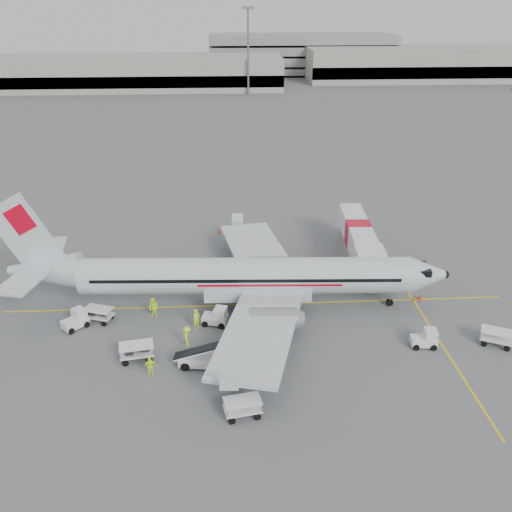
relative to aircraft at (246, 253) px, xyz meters
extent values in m
plane|color=#56595B|center=(1.00, 0.28, -5.14)|extent=(360.00, 360.00, 0.00)
cube|color=yellow|center=(1.00, 0.28, -5.14)|extent=(44.00, 0.20, 0.01)
cube|color=yellow|center=(15.00, -7.72, -5.14)|extent=(0.20, 20.00, 0.01)
cone|color=#E6420C|center=(15.66, 0.25, -4.80)|extent=(0.42, 0.42, 0.69)
cone|color=#E6420C|center=(-2.34, 17.05, -4.83)|extent=(0.38, 0.38, 0.62)
cone|color=#E6420C|center=(1.51, -9.14, -4.82)|extent=(0.40, 0.40, 0.65)
imported|color=#BBE41B|center=(-4.21, -3.36, -4.26)|extent=(0.76, 0.75, 1.77)
imported|color=#BBE41B|center=(-7.87, -1.41, -4.22)|extent=(1.13, 1.08, 1.84)
imported|color=#BBE41B|center=(-4.85, -5.88, -4.30)|extent=(0.68, 1.12, 1.68)
imported|color=#BBE41B|center=(-7.27, -9.65, -4.32)|extent=(1.02, 0.57, 1.65)
camera|label=1|loc=(-1.81, -43.63, 19.73)|focal=40.00mm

